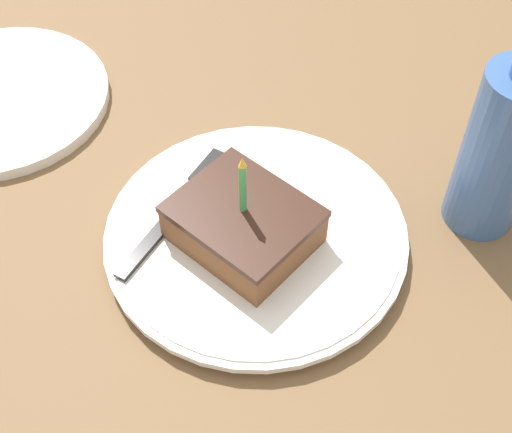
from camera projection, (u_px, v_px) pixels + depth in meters
The scene contains 5 objects.
ground_plane at pixel (282, 244), 0.67m from camera, with size 2.40×2.40×0.04m.
plate at pixel (256, 236), 0.64m from camera, with size 0.27×0.27×0.02m.
cake_slice at pixel (244, 224), 0.61m from camera, with size 0.09×0.11×0.10m.
fork at pixel (184, 202), 0.65m from camera, with size 0.17×0.05×0.00m.
bottle at pixel (502, 146), 0.60m from camera, with size 0.06×0.06×0.22m.
Camera 1 is at (-0.32, -0.25, 0.52)m, focal length 50.00 mm.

